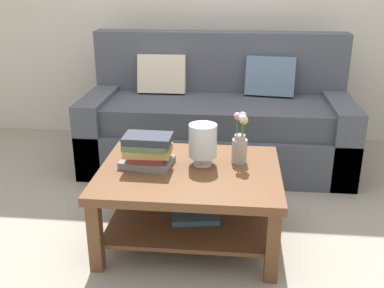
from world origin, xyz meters
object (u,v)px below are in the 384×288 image
couch (217,121)px  book_stack_main (148,151)px  glass_hurricane_vase (203,142)px  flower_pitcher (240,142)px  coffee_table (190,189)px

couch → book_stack_main: 1.26m
glass_hurricane_vase → flower_pitcher: size_ratio=0.81×
couch → book_stack_main: bearing=-106.3°
book_stack_main → flower_pitcher: bearing=11.6°
couch → flower_pitcher: couch is taller
coffee_table → flower_pitcher: flower_pitcher is taller
couch → coffee_table: 1.22m
couch → glass_hurricane_vase: couch is taller
book_stack_main → glass_hurricane_vase: glass_hurricane_vase is taller
glass_hurricane_vase → flower_pitcher: (0.22, 0.06, -0.01)m
flower_pitcher → glass_hurricane_vase: bearing=-165.5°
coffee_table → book_stack_main: book_stack_main is taller
coffee_table → glass_hurricane_vase: bearing=47.8°
glass_hurricane_vase → flower_pitcher: 0.22m
book_stack_main → glass_hurricane_vase: (0.32, 0.05, 0.05)m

